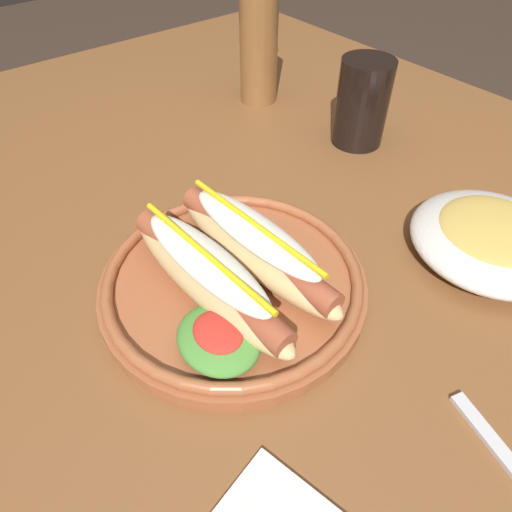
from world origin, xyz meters
name	(u,v)px	position (x,y,z in m)	size (l,w,h in m)	color
ground_plane	(280,473)	(0.00, 0.00, 0.00)	(8.00, 8.00, 0.00)	#3D2D23
dining_table	(299,287)	(0.00, 0.00, 0.66)	(1.41, 1.04, 0.74)	brown
hot_dog_plate	(232,275)	(0.01, -0.11, 0.77)	(0.27, 0.27, 0.08)	#9E5633
soda_cup	(362,103)	(-0.11, 0.21, 0.80)	(0.07, 0.07, 0.12)	black
glass_bottle	(259,42)	(-0.31, 0.18, 0.84)	(0.06, 0.06, 0.24)	brown
side_bowl	(492,238)	(0.15, 0.14, 0.76)	(0.17, 0.17, 0.05)	silver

